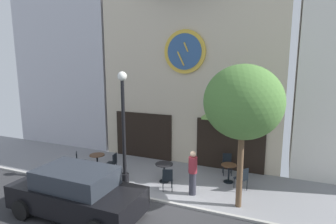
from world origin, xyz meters
The scene contains 15 objects.
ground_plane centered at (0.00, -0.61, -0.02)m, with size 29.51×9.29×0.13m.
clock_building centered at (-0.80, 5.34, 5.13)m, with size 8.73×3.99×9.96m.
neighbor_building_left centered at (-8.42, 6.02, 7.00)m, with size 6.25×3.98×14.00m.
street_lamp centered at (-2.28, 0.99, 2.28)m, with size 0.36×0.36×4.49m.
street_tree centered at (2.31, 0.80, 3.58)m, with size 2.55×2.30×4.80m.
cafe_table_rightmost centered at (-4.07, 1.58, 0.51)m, with size 0.67×0.67×0.74m.
cafe_table_center_right centered at (-0.82, 1.65, 0.55)m, with size 0.73×0.73×0.77m.
cafe_table_leftmost centered at (1.62, 2.62, 0.50)m, with size 0.63×0.63×0.75m.
cafe_chair_under_awning centered at (-3.24, 1.58, 0.53)m, with size 0.46×0.46×0.90m.
cafe_chair_by_entrance centered at (2.24, 2.06, 0.53)m, with size 0.56×0.56×0.90m.
cafe_chair_facing_wall centered at (-0.37, 0.92, 0.53)m, with size 0.53×0.53×0.90m.
cafe_chair_left_end centered at (1.39, 3.46, 0.53)m, with size 0.50×0.50×0.90m.
cafe_chair_curbside centered at (-4.74, 1.17, 0.53)m, with size 0.56×0.56×0.90m.
pedestrian_maroon centered at (0.59, 1.03, 0.86)m, with size 0.43×0.43×1.67m.
parked_car_black centered at (-2.39, -1.74, 0.76)m, with size 4.31×2.04×1.55m.
Camera 1 is at (3.56, -8.38, 4.91)m, focal length 30.36 mm.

